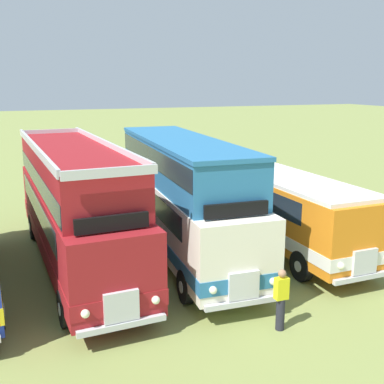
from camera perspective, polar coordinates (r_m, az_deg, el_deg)
The scene contains 4 objects.
bus_sixth_in_row at distance 17.18m, azimuth -14.02°, elevation -1.28°, with size 3.07×11.76×4.52m.
bus_seventh_in_row at distance 17.78m, azimuth -1.12°, elevation -0.04°, with size 3.11×11.17×4.49m.
bus_eighth_in_row at distance 19.50m, azimuth 10.04°, elevation -1.23°, with size 2.70×10.52×2.99m.
marshal_person at distance 13.11m, azimuth 10.72°, elevation -12.62°, with size 0.36×0.24×1.73m.
Camera 1 is at (3.94, -16.21, 6.55)m, focal length 44.07 mm.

